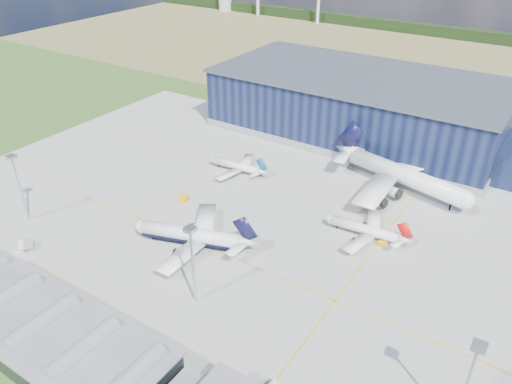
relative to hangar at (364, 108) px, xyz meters
name	(u,v)px	position (x,y,z in m)	size (l,w,h in m)	color
ground	(232,233)	(-2.81, -94.80, -11.62)	(600.00, 600.00, 0.00)	#315720
apron	(250,218)	(-2.81, -84.80, -11.59)	(220.00, 160.00, 0.08)	gray
farmland	(436,66)	(-2.81, 125.20, -11.62)	(600.00, 220.00, 0.01)	olive
treeline	(468,35)	(-2.81, 205.20, -7.62)	(600.00, 8.00, 8.00)	black
hangar	(364,108)	(0.00, 0.00, 0.00)	(145.00, 62.00, 26.10)	#0F1535
glass_concourse	(54,338)	(-9.26, -154.80, -7.93)	(78.00, 23.00, 8.60)	black
light_mast_west	(17,178)	(-62.81, -124.80, 3.82)	(2.60, 2.60, 23.00)	#BABCC2
light_mast_center	(192,253)	(7.19, -124.80, 3.82)	(2.60, 2.60, 23.00)	#BABCC2
light_mast_east	(470,374)	(72.19, -124.80, 3.82)	(2.60, 2.60, 23.00)	#BABCC2
airliner_navy	(189,228)	(-9.53, -106.80, -5.26)	(39.00, 38.15, 12.72)	white
airliner_red	(365,225)	(31.91, -74.18, -7.12)	(27.55, 26.95, 8.98)	white
airliner_widebody	(407,168)	(32.66, -39.80, -2.29)	(57.20, 55.96, 18.65)	white
airliner_regional	(236,162)	(-25.35, -60.90, -7.48)	(25.39, 24.83, 8.28)	white
gse_tug_a	(184,199)	(-28.06, -88.17, -10.81)	(2.38, 3.89, 1.62)	gold
gse_tug_b	(205,228)	(-11.34, -97.80, -11.03)	(1.81, 2.71, 1.18)	gold
gse_cart_a	(346,225)	(25.20, -71.86, -10.99)	(1.91, 2.87, 1.24)	silver
gse_tug_c	(383,243)	(38.47, -74.94, -10.95)	(1.89, 3.03, 1.32)	gold
airstair	(26,246)	(-48.31, -135.33, -10.16)	(1.83, 4.57, 2.92)	silver
car_b	(148,345)	(7.78, -142.80, -10.95)	(1.41, 4.05, 1.33)	#99999E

